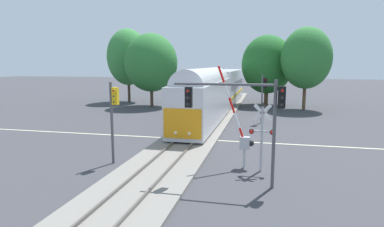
{
  "coord_description": "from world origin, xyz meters",
  "views": [
    {
      "loc": [
        5.67,
        -24.28,
        5.88
      ],
      "look_at": [
        0.07,
        0.3,
        2.0
      ],
      "focal_mm": 30.32,
      "sensor_mm": 36.0,
      "label": 1
    }
  ],
  "objects_px": {
    "crossing_gate_near": "(243,135)",
    "pine_left_background": "(128,57)",
    "oak_far_right": "(306,58)",
    "traffic_signal_near_right": "(244,106)",
    "traffic_signal_far_side": "(264,91)",
    "traffic_signal_median": "(113,110)",
    "crossing_signal_mast": "(262,130)",
    "oak_behind_train": "(151,63)",
    "commuter_train": "(218,89)",
    "elm_centre_background": "(267,64)"
  },
  "relations": [
    {
      "from": "crossing_gate_near",
      "to": "pine_left_background",
      "type": "relative_size",
      "value": 0.52
    },
    {
      "from": "crossing_gate_near",
      "to": "oak_far_right",
      "type": "height_order",
      "value": "oak_far_right"
    },
    {
      "from": "pine_left_background",
      "to": "oak_far_right",
      "type": "relative_size",
      "value": 1.07
    },
    {
      "from": "crossing_gate_near",
      "to": "traffic_signal_near_right",
      "type": "distance_m",
      "value": 3.47
    },
    {
      "from": "traffic_signal_far_side",
      "to": "traffic_signal_median",
      "type": "bearing_deg",
      "value": -118.42
    },
    {
      "from": "traffic_signal_median",
      "to": "pine_left_background",
      "type": "height_order",
      "value": "pine_left_background"
    },
    {
      "from": "crossing_signal_mast",
      "to": "oak_behind_train",
      "type": "bearing_deg",
      "value": 121.69
    },
    {
      "from": "crossing_gate_near",
      "to": "crossing_signal_mast",
      "type": "height_order",
      "value": "crossing_gate_near"
    },
    {
      "from": "commuter_train",
      "to": "traffic_signal_near_right",
      "type": "xyz_separation_m",
      "value": [
        4.68,
        -24.15,
        1.12
      ]
    },
    {
      "from": "oak_behind_train",
      "to": "traffic_signal_median",
      "type": "bearing_deg",
      "value": -74.94
    },
    {
      "from": "oak_behind_train",
      "to": "elm_centre_background",
      "type": "height_order",
      "value": "oak_behind_train"
    },
    {
      "from": "traffic_signal_median",
      "to": "pine_left_background",
      "type": "bearing_deg",
      "value": 112.22
    },
    {
      "from": "traffic_signal_near_right",
      "to": "oak_far_right",
      "type": "distance_m",
      "value": 29.0
    },
    {
      "from": "crossing_signal_mast",
      "to": "traffic_signal_far_side",
      "type": "height_order",
      "value": "traffic_signal_far_side"
    },
    {
      "from": "crossing_gate_near",
      "to": "elm_centre_background",
      "type": "relative_size",
      "value": 0.58
    },
    {
      "from": "crossing_gate_near",
      "to": "oak_behind_train",
      "type": "height_order",
      "value": "oak_behind_train"
    },
    {
      "from": "commuter_train",
      "to": "pine_left_background",
      "type": "distance_m",
      "value": 17.26
    },
    {
      "from": "traffic_signal_near_right",
      "to": "oak_behind_train",
      "type": "distance_m",
      "value": 30.67
    },
    {
      "from": "oak_behind_train",
      "to": "oak_far_right",
      "type": "bearing_deg",
      "value": 3.58
    },
    {
      "from": "crossing_gate_near",
      "to": "pine_left_background",
      "type": "xyz_separation_m",
      "value": [
        -19.51,
        28.74,
        4.99
      ]
    },
    {
      "from": "traffic_signal_near_right",
      "to": "pine_left_background",
      "type": "bearing_deg",
      "value": 121.99
    },
    {
      "from": "traffic_signal_near_right",
      "to": "crossing_signal_mast",
      "type": "bearing_deg",
      "value": 69.98
    },
    {
      "from": "commuter_train",
      "to": "oak_behind_train",
      "type": "height_order",
      "value": "oak_behind_train"
    },
    {
      "from": "oak_behind_train",
      "to": "oak_far_right",
      "type": "distance_m",
      "value": 20.24
    },
    {
      "from": "elm_centre_background",
      "to": "crossing_signal_mast",
      "type": "bearing_deg",
      "value": -90.42
    },
    {
      "from": "crossing_gate_near",
      "to": "oak_far_right",
      "type": "bearing_deg",
      "value": 76.67
    },
    {
      "from": "traffic_signal_far_side",
      "to": "oak_far_right",
      "type": "bearing_deg",
      "value": 65.11
    },
    {
      "from": "crossing_signal_mast",
      "to": "traffic_signal_median",
      "type": "height_order",
      "value": "traffic_signal_median"
    },
    {
      "from": "oak_behind_train",
      "to": "traffic_signal_far_side",
      "type": "bearing_deg",
      "value": -32.31
    },
    {
      "from": "commuter_train",
      "to": "oak_behind_train",
      "type": "distance_m",
      "value": 10.6
    },
    {
      "from": "crossing_signal_mast",
      "to": "elm_centre_background",
      "type": "distance_m",
      "value": 30.0
    },
    {
      "from": "traffic_signal_near_right",
      "to": "oak_far_right",
      "type": "relative_size",
      "value": 0.5
    },
    {
      "from": "crossing_signal_mast",
      "to": "oak_behind_train",
      "type": "distance_m",
      "value": 29.21
    },
    {
      "from": "pine_left_background",
      "to": "elm_centre_background",
      "type": "height_order",
      "value": "pine_left_background"
    },
    {
      "from": "elm_centre_background",
      "to": "traffic_signal_far_side",
      "type": "bearing_deg",
      "value": -91.09
    },
    {
      "from": "oak_far_right",
      "to": "traffic_signal_near_right",
      "type": "bearing_deg",
      "value": -101.65
    },
    {
      "from": "traffic_signal_near_right",
      "to": "pine_left_background",
      "type": "height_order",
      "value": "pine_left_background"
    },
    {
      "from": "commuter_train",
      "to": "traffic_signal_median",
      "type": "height_order",
      "value": "commuter_train"
    },
    {
      "from": "traffic_signal_far_side",
      "to": "traffic_signal_median",
      "type": "distance_m",
      "value": 17.65
    },
    {
      "from": "commuter_train",
      "to": "traffic_signal_near_right",
      "type": "relative_size",
      "value": 7.23
    },
    {
      "from": "crossing_signal_mast",
      "to": "traffic_signal_near_right",
      "type": "height_order",
      "value": "traffic_signal_near_right"
    },
    {
      "from": "commuter_train",
      "to": "elm_centre_background",
      "type": "xyz_separation_m",
      "value": [
        5.76,
        8.01,
        2.99
      ]
    },
    {
      "from": "pine_left_background",
      "to": "oak_behind_train",
      "type": "bearing_deg",
      "value": -40.31
    },
    {
      "from": "pine_left_background",
      "to": "oak_behind_train",
      "type": "xyz_separation_m",
      "value": [
        5.36,
        -4.54,
        -0.87
      ]
    },
    {
      "from": "commuter_train",
      "to": "crossing_gate_near",
      "type": "height_order",
      "value": "crossing_gate_near"
    },
    {
      "from": "traffic_signal_near_right",
      "to": "elm_centre_background",
      "type": "height_order",
      "value": "elm_centre_background"
    },
    {
      "from": "crossing_gate_near",
      "to": "pine_left_background",
      "type": "distance_m",
      "value": 35.1
    },
    {
      "from": "pine_left_background",
      "to": "elm_centre_background",
      "type": "distance_m",
      "value": 20.83
    },
    {
      "from": "elm_centre_background",
      "to": "oak_behind_train",
      "type": "bearing_deg",
      "value": -161.57
    },
    {
      "from": "pine_left_background",
      "to": "crossing_signal_mast",
      "type": "bearing_deg",
      "value": -54.83
    }
  ]
}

